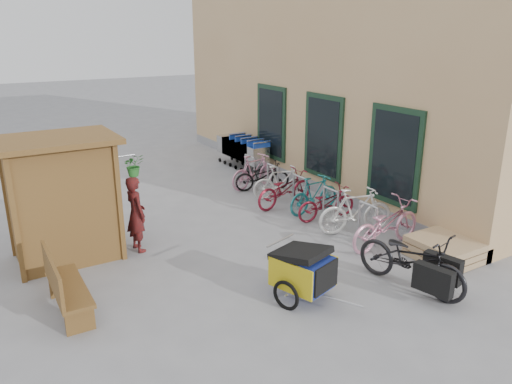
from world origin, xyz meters
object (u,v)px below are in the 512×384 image
bench (63,285)px  person_kiosk (136,214)px  cargo_bike (413,260)px  bike_1 (356,211)px  bike_0 (386,224)px  bike_2 (326,203)px  bike_6 (262,176)px  pallet_stack (444,250)px  bike_3 (314,194)px  shopping_carts (242,149)px  bike_5 (281,182)px  bike_7 (254,171)px  kiosk (56,183)px  child_trailer (303,269)px  bike_4 (285,189)px

bench → person_kiosk: person_kiosk is taller
cargo_bike → bike_1: size_ratio=1.24×
bike_0 → bike_2: size_ratio=1.23×
bench → bike_6: size_ratio=1.03×
pallet_stack → bench: 6.92m
bike_0 → bike_2: bearing=-2.7°
pallet_stack → person_kiosk: size_ratio=0.77×
pallet_stack → cargo_bike: 1.53m
bike_1 → bike_6: size_ratio=1.12×
person_kiosk → bike_6: 4.75m
bike_1 → bike_3: size_ratio=1.12×
shopping_carts → bike_3: 4.49m
bike_5 → bike_0: bearing=-160.1°
bike_6 → bike_7: bike_7 is taller
bike_0 → bike_7: bike_0 is taller
kiosk → bike_6: size_ratio=1.63×
cargo_bike → bike_1: cargo_bike is taller
bike_0 → bike_6: bearing=-2.2°
child_trailer → bike_3: child_trailer is taller
kiosk → bike_5: (5.64, 0.82, -1.10)m
shopping_carts → bike_6: (-0.66, -2.28, -0.24)m
child_trailer → shopping_carts: bearing=49.6°
cargo_bike → bike_1: (0.87, 2.38, -0.01)m
child_trailer → bike_0: 2.81m
kiosk → bike_7: 6.00m
pallet_stack → bike_0: bike_0 is taller
bike_2 → bike_7: bike_7 is taller
shopping_carts → bike_3: size_ratio=1.60×
shopping_carts → bike_0: shopping_carts is taller
kiosk → bench: size_ratio=1.58×
pallet_stack → bike_4: (-0.89, 4.16, 0.24)m
kiosk → bike_0: 6.50m
person_kiosk → bike_3: bearing=-97.9°
bike_1 → bike_7: size_ratio=1.07×
bike_3 → bike_7: 2.49m
cargo_bike → bike_6: size_ratio=1.39×
child_trailer → bike_0: bike_0 is taller
person_kiosk → bike_5: 4.45m
shopping_carts → bike_1: shopping_carts is taller
cargo_bike → bike_2: size_ratio=1.38×
bike_0 → kiosk: bearing=59.9°
bike_5 → bike_6: size_ratio=0.99×
bench → bike_6: bearing=33.2°
bench → bike_1: 6.13m
bench → bike_3: 6.37m
shopping_carts → bike_1: bearing=-95.3°
bike_0 → bike_5: size_ratio=1.25×
bike_5 → bike_7: (-0.10, 1.21, 0.03)m
bike_3 → cargo_bike: bearing=161.2°
bike_6 → bike_7: bearing=31.9°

